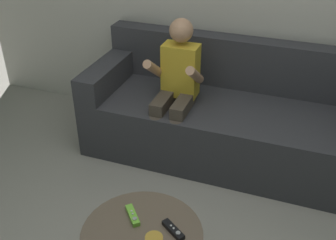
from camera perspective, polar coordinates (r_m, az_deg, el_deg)
couch at (r=3.09m, az=7.90°, el=0.39°), size 2.02×0.80×0.83m
person_seated_on_couch at (r=2.87m, az=1.14°, el=4.90°), size 0.36×0.44×1.05m
game_remote_lime_near_edge at (r=2.07m, az=-4.97°, el=-13.15°), size 0.12×0.13×0.03m
game_remote_black_center at (r=2.00m, az=0.74°, el=-15.11°), size 0.14×0.11×0.03m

